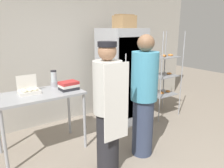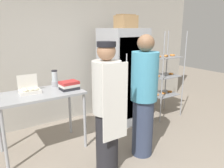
{
  "view_description": "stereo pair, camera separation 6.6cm",
  "coord_description": "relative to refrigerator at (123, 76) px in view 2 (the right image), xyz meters",
  "views": [
    {
      "loc": [
        -1.83,
        -1.75,
        1.86
      ],
      "look_at": [
        -0.1,
        0.75,
        1.06
      ],
      "focal_mm": 35.0,
      "sensor_mm": 36.0,
      "label": 1
    },
    {
      "loc": [
        -1.78,
        -1.79,
        1.86
      ],
      "look_at": [
        -0.1,
        0.75,
        1.06
      ],
      "focal_mm": 35.0,
      "sensor_mm": 36.0,
      "label": 2
    }
  ],
  "objects": [
    {
      "name": "back_wall",
      "position": [
        -0.7,
        0.75,
        0.59
      ],
      "size": [
        6.4,
        0.12,
        3.03
      ],
      "primitive_type": "cube",
      "color": "#ADA89E",
      "rests_on": "ground_plane"
    },
    {
      "name": "refrigerator",
      "position": [
        0.0,
        0.0,
        0.0
      ],
      "size": [
        0.74,
        0.79,
        1.84
      ],
      "color": "#9EA0A5",
      "rests_on": "ground_plane"
    },
    {
      "name": "baking_rack",
      "position": [
        0.88,
        -0.27,
        -0.03
      ],
      "size": [
        0.64,
        0.5,
        1.79
      ],
      "color": "#93969B",
      "rests_on": "ground_plane"
    },
    {
      "name": "prep_counter",
      "position": [
        -1.67,
        -0.23,
        -0.1
      ],
      "size": [
        1.22,
        0.67,
        0.93
      ],
      "color": "#9EA0A5",
      "rests_on": "ground_plane"
    },
    {
      "name": "donut_box",
      "position": [
        -1.8,
        -0.17,
        0.05
      ],
      "size": [
        0.29,
        0.22,
        0.26
      ],
      "color": "silver",
      "rests_on": "prep_counter"
    },
    {
      "name": "blender_pitcher",
      "position": [
        -1.36,
        -0.0,
        0.12
      ],
      "size": [
        0.12,
        0.12,
        0.27
      ],
      "color": "#99999E",
      "rests_on": "prep_counter"
    },
    {
      "name": "binder_stack",
      "position": [
        -1.24,
        -0.3,
        0.07
      ],
      "size": [
        0.28,
        0.22,
        0.13
      ],
      "color": "#232328",
      "rests_on": "prep_counter"
    },
    {
      "name": "cardboard_storage_box",
      "position": [
        0.11,
        0.07,
        1.04
      ],
      "size": [
        0.35,
        0.34,
        0.25
      ],
      "color": "#937047",
      "rests_on": "refrigerator"
    },
    {
      "name": "person_baker",
      "position": [
        -1.12,
        -1.2,
        -0.03
      ],
      "size": [
        0.36,
        0.38,
        1.7
      ],
      "color": "#232328",
      "rests_on": "ground_plane"
    },
    {
      "name": "person_customer",
      "position": [
        -0.48,
        -1.16,
        -0.02
      ],
      "size": [
        0.38,
        0.38,
        1.77
      ],
      "color": "#333D56",
      "rests_on": "ground_plane"
    }
  ]
}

